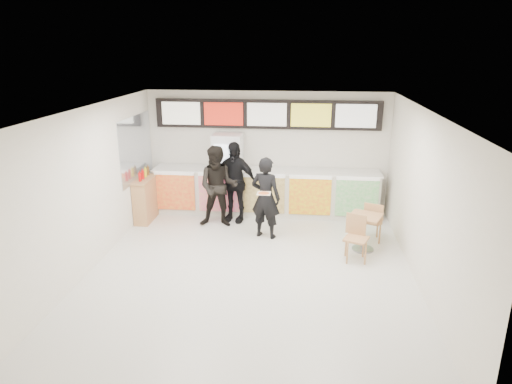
# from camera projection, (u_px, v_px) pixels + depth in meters

# --- Properties ---
(floor) EXTENTS (7.00, 7.00, 0.00)m
(floor) POSITION_uv_depth(u_px,v_px,m) (251.00, 270.00, 8.58)
(floor) COLOR beige
(floor) RESTS_ON ground
(ceiling) EXTENTS (7.00, 7.00, 0.00)m
(ceiling) POSITION_uv_depth(u_px,v_px,m) (250.00, 110.00, 7.66)
(ceiling) COLOR white
(ceiling) RESTS_ON wall_back
(wall_back) EXTENTS (6.00, 0.00, 6.00)m
(wall_back) POSITION_uv_depth(u_px,v_px,m) (267.00, 152.00, 11.43)
(wall_back) COLOR silver
(wall_back) RESTS_ON floor
(wall_left) EXTENTS (0.00, 7.00, 7.00)m
(wall_left) POSITION_uv_depth(u_px,v_px,m) (90.00, 189.00, 8.43)
(wall_left) COLOR silver
(wall_left) RESTS_ON floor
(wall_right) EXTENTS (0.00, 7.00, 7.00)m
(wall_right) POSITION_uv_depth(u_px,v_px,m) (424.00, 201.00, 7.81)
(wall_right) COLOR silver
(wall_right) RESTS_ON floor
(service_counter) EXTENTS (5.56, 0.77, 1.14)m
(service_counter) POSITION_uv_depth(u_px,v_px,m) (265.00, 192.00, 11.33)
(service_counter) COLOR silver
(service_counter) RESTS_ON floor
(menu_board) EXTENTS (5.50, 0.14, 0.70)m
(menu_board) POSITION_uv_depth(u_px,v_px,m) (267.00, 114.00, 11.06)
(menu_board) COLOR black
(menu_board) RESTS_ON wall_back
(drinks_fridge) EXTENTS (0.70, 0.67, 2.00)m
(drinks_fridge) POSITION_uv_depth(u_px,v_px,m) (228.00, 174.00, 11.31)
(drinks_fridge) COLOR white
(drinks_fridge) RESTS_ON floor
(mirror_panel) EXTENTS (0.01, 2.00, 1.50)m
(mirror_panel) POSITION_uv_depth(u_px,v_px,m) (136.00, 148.00, 10.67)
(mirror_panel) COLOR #B2B7BF
(mirror_panel) RESTS_ON wall_left
(customer_main) EXTENTS (0.76, 0.61, 1.81)m
(customer_main) POSITION_uv_depth(u_px,v_px,m) (266.00, 198.00, 9.84)
(customer_main) COLOR black
(customer_main) RESTS_ON floor
(customer_left) EXTENTS (0.96, 0.77, 1.90)m
(customer_left) POSITION_uv_depth(u_px,v_px,m) (218.00, 187.00, 10.45)
(customer_left) COLOR black
(customer_left) RESTS_ON floor
(customer_mid) EXTENTS (1.21, 0.71, 1.93)m
(customer_mid) POSITION_uv_depth(u_px,v_px,m) (234.00, 182.00, 10.77)
(customer_mid) COLOR black
(customer_mid) RESTS_ON floor
(pizza_slice) EXTENTS (0.36, 0.36, 0.02)m
(pizza_slice) POSITION_uv_depth(u_px,v_px,m) (264.00, 193.00, 9.34)
(pizza_slice) COLOR beige
(pizza_slice) RESTS_ON customer_main
(cafe_table) EXTENTS (0.97, 1.58, 0.90)m
(cafe_table) POSITION_uv_depth(u_px,v_px,m) (364.00, 226.00, 9.30)
(cafe_table) COLOR tan
(cafe_table) RESTS_ON floor
(condiment_ledge) EXTENTS (0.38, 0.94, 1.25)m
(condiment_ledge) POSITION_uv_depth(u_px,v_px,m) (145.00, 199.00, 10.92)
(condiment_ledge) COLOR tan
(condiment_ledge) RESTS_ON floor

